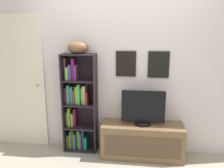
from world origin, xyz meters
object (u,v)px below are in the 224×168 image
(tv_stand, at_px, (142,140))
(television, at_px, (143,108))
(football, at_px, (78,48))
(bookshelf, at_px, (78,106))
(door, at_px, (18,82))

(tv_stand, distance_m, television, 0.48)
(football, xyz_separation_m, tv_stand, (0.92, -0.08, -1.30))
(bookshelf, xyz_separation_m, door, (-0.94, 0.07, 0.32))
(television, bearing_deg, bookshelf, 173.53)
(tv_stand, height_order, television, television)
(football, relative_size, door, 0.15)
(football, xyz_separation_m, television, (0.92, -0.08, -0.82))
(television, distance_m, door, 1.93)
(bookshelf, distance_m, tv_stand, 1.06)
(tv_stand, bearing_deg, bookshelf, 173.46)
(bookshelf, bearing_deg, door, 175.83)
(tv_stand, bearing_deg, football, 174.94)
(bookshelf, bearing_deg, television, -6.47)
(bookshelf, height_order, football, football)
(bookshelf, distance_m, football, 0.86)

